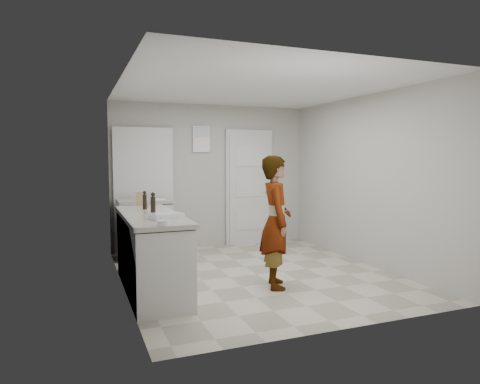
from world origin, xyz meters
name	(u,v)px	position (x,y,z in m)	size (l,w,h in m)	color
ground	(257,274)	(0.00, 0.00, 0.00)	(4.00, 4.00, 0.00)	gray
room_shell	(203,189)	(-0.17, 1.95, 1.02)	(4.00, 4.00, 4.00)	#A6A39D
main_counter	(151,255)	(-1.45, -0.20, 0.43)	(0.64, 1.96, 0.93)	silver
side_counter	(145,231)	(-1.25, 1.55, 0.43)	(0.84, 0.61, 0.93)	silver
person	(276,222)	(0.00, -0.59, 0.80)	(0.59, 0.39, 1.61)	silver
cake_mix_box	(141,199)	(-1.43, 0.69, 1.02)	(0.12, 0.05, 0.20)	#A67F53
spice_jar	(147,205)	(-1.40, 0.37, 0.96)	(0.05, 0.05, 0.08)	#A1885C
oil_cruet_a	(153,203)	(-1.40, -0.07, 1.04)	(0.06, 0.06, 0.24)	black
oil_cruet_b	(145,200)	(-1.45, 0.25, 1.04)	(0.05, 0.05, 0.24)	black
baking_dish	(166,216)	(-1.36, -0.66, 0.95)	(0.37, 0.30, 0.06)	silver
egg_bowl	(163,223)	(-1.47, -1.10, 0.95)	(0.13, 0.13, 0.05)	silver
papers	(151,199)	(-1.16, 1.50, 0.93)	(0.28, 0.36, 0.01)	white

